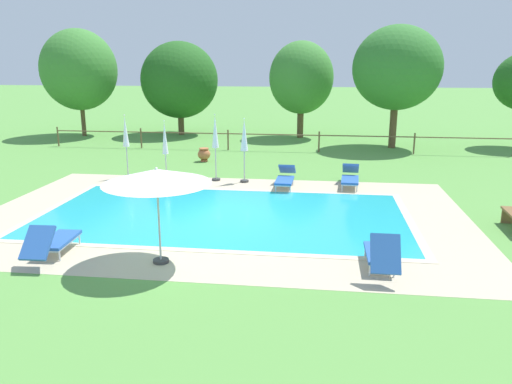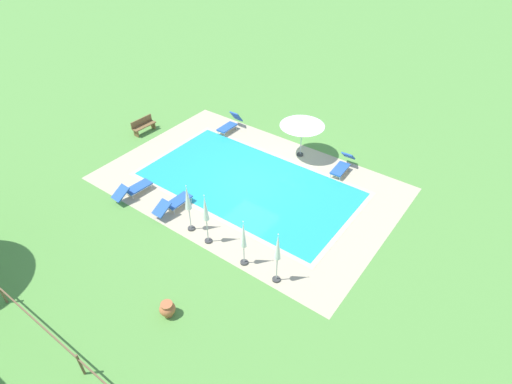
{
  "view_description": "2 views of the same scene",
  "coord_description": "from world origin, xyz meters",
  "px_view_note": "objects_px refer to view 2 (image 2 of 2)",
  "views": [
    {
      "loc": [
        2.81,
        -14.0,
        4.42
      ],
      "look_at": [
        0.92,
        0.5,
        0.6
      ],
      "focal_mm": 35.01,
      "sensor_mm": 36.0,
      "label": 1
    },
    {
      "loc": [
        -10.5,
        13.62,
        12.85
      ],
      "look_at": [
        -1.52,
        1.44,
        1.05
      ],
      "focal_mm": 29.77,
      "sensor_mm": 36.0,
      "label": 2
    }
  ],
  "objects_px": {
    "patio_umbrella_open_foreground": "(302,123)",
    "patio_umbrella_closed_row_mid_west": "(278,251)",
    "sun_lounger_north_far": "(174,203)",
    "patio_umbrella_closed_row_centre": "(244,238)",
    "wooden_bench_lawn_side": "(143,125)",
    "patio_umbrella_closed_row_west": "(206,211)",
    "sun_lounger_north_mid": "(343,165)",
    "sun_lounger_north_end": "(230,124)",
    "sun_lounger_north_near_steps": "(133,189)",
    "patio_umbrella_closed_row_mid_east": "(188,200)",
    "terracotta_urn_near_fence": "(167,309)"
  },
  "relations": [
    {
      "from": "sun_lounger_north_far",
      "to": "sun_lounger_north_end",
      "type": "height_order",
      "value": "sun_lounger_north_end"
    },
    {
      "from": "sun_lounger_north_near_steps",
      "to": "patio_umbrella_closed_row_centre",
      "type": "xyz_separation_m",
      "value": [
        -7.05,
        0.36,
        1.06
      ]
    },
    {
      "from": "patio_umbrella_open_foreground",
      "to": "patio_umbrella_closed_row_mid_west",
      "type": "height_order",
      "value": "patio_umbrella_closed_row_mid_west"
    },
    {
      "from": "patio_umbrella_closed_row_mid_west",
      "to": "patio_umbrella_closed_row_centre",
      "type": "xyz_separation_m",
      "value": [
        1.55,
        0.04,
        -0.21
      ]
    },
    {
      "from": "terracotta_urn_near_fence",
      "to": "sun_lounger_north_mid",
      "type": "bearing_deg",
      "value": -94.08
    },
    {
      "from": "sun_lounger_north_end",
      "to": "patio_umbrella_closed_row_mid_east",
      "type": "relative_size",
      "value": 0.75
    },
    {
      "from": "sun_lounger_north_near_steps",
      "to": "patio_umbrella_closed_row_mid_east",
      "type": "xyz_separation_m",
      "value": [
        -3.93,
        0.16,
        1.28
      ]
    },
    {
      "from": "sun_lounger_north_far",
      "to": "patio_umbrella_closed_row_mid_east",
      "type": "distance_m",
      "value": 2.11
    },
    {
      "from": "sun_lounger_north_mid",
      "to": "patio_umbrella_closed_row_mid_west",
      "type": "relative_size",
      "value": 0.8
    },
    {
      "from": "sun_lounger_north_near_steps",
      "to": "patio_umbrella_open_foreground",
      "type": "relative_size",
      "value": 0.87
    },
    {
      "from": "sun_lounger_north_mid",
      "to": "patio_umbrella_closed_row_centre",
      "type": "distance_m",
      "value": 8.25
    },
    {
      "from": "patio_umbrella_open_foreground",
      "to": "patio_umbrella_closed_row_mid_east",
      "type": "distance_m",
      "value": 8.04
    },
    {
      "from": "sun_lounger_north_mid",
      "to": "patio_umbrella_closed_row_mid_east",
      "type": "bearing_deg",
      "value": 67.57
    },
    {
      "from": "sun_lounger_north_far",
      "to": "patio_umbrella_closed_row_mid_west",
      "type": "xyz_separation_m",
      "value": [
        -6.25,
        0.72,
        1.28
      ]
    },
    {
      "from": "sun_lounger_north_far",
      "to": "patio_umbrella_closed_row_west",
      "type": "relative_size",
      "value": 0.81
    },
    {
      "from": "sun_lounger_north_end",
      "to": "terracotta_urn_near_fence",
      "type": "distance_m",
      "value": 13.4
    },
    {
      "from": "patio_umbrella_closed_row_west",
      "to": "patio_umbrella_closed_row_mid_east",
      "type": "relative_size",
      "value": 1.05
    },
    {
      "from": "wooden_bench_lawn_side",
      "to": "sun_lounger_north_far",
      "type": "bearing_deg",
      "value": 148.42
    },
    {
      "from": "patio_umbrella_closed_row_mid_west",
      "to": "patio_umbrella_closed_row_centre",
      "type": "bearing_deg",
      "value": 1.43
    },
    {
      "from": "patio_umbrella_open_foreground",
      "to": "patio_umbrella_closed_row_west",
      "type": "height_order",
      "value": "patio_umbrella_closed_row_west"
    },
    {
      "from": "sun_lounger_north_far",
      "to": "terracotta_urn_near_fence",
      "type": "relative_size",
      "value": 3.35
    },
    {
      "from": "patio_umbrella_open_foreground",
      "to": "patio_umbrella_closed_row_west",
      "type": "relative_size",
      "value": 0.94
    },
    {
      "from": "sun_lounger_north_near_steps",
      "to": "sun_lounger_north_mid",
      "type": "bearing_deg",
      "value": -132.73
    },
    {
      "from": "sun_lounger_north_near_steps",
      "to": "terracotta_urn_near_fence",
      "type": "distance_m",
      "value": 7.5
    },
    {
      "from": "patio_umbrella_closed_row_mid_east",
      "to": "sun_lounger_north_end",
      "type": "bearing_deg",
      "value": -61.93
    },
    {
      "from": "wooden_bench_lawn_side",
      "to": "terracotta_urn_near_fence",
      "type": "xyz_separation_m",
      "value": [
        -10.65,
        8.4,
        -0.13
      ]
    },
    {
      "from": "patio_umbrella_closed_row_mid_west",
      "to": "patio_umbrella_closed_row_centre",
      "type": "distance_m",
      "value": 1.56
    },
    {
      "from": "sun_lounger_north_near_steps",
      "to": "wooden_bench_lawn_side",
      "type": "xyz_separation_m",
      "value": [
        4.26,
        -4.46,
        0.1
      ]
    },
    {
      "from": "sun_lounger_north_far",
      "to": "patio_umbrella_open_foreground",
      "type": "bearing_deg",
      "value": -107.06
    },
    {
      "from": "sun_lounger_north_near_steps",
      "to": "patio_umbrella_open_foreground",
      "type": "xyz_separation_m",
      "value": [
        -4.63,
        -7.85,
        1.64
      ]
    },
    {
      "from": "wooden_bench_lawn_side",
      "to": "terracotta_urn_near_fence",
      "type": "distance_m",
      "value": 13.56
    },
    {
      "from": "terracotta_urn_near_fence",
      "to": "sun_lounger_north_near_steps",
      "type": "bearing_deg",
      "value": -31.73
    },
    {
      "from": "patio_umbrella_closed_row_west",
      "to": "sun_lounger_north_far",
      "type": "bearing_deg",
      "value": -14.17
    },
    {
      "from": "sun_lounger_north_near_steps",
      "to": "sun_lounger_north_mid",
      "type": "distance_m",
      "value": 10.64
    },
    {
      "from": "patio_umbrella_closed_row_mid_west",
      "to": "patio_umbrella_open_foreground",
      "type": "bearing_deg",
      "value": -64.11
    },
    {
      "from": "patio_umbrella_closed_row_centre",
      "to": "patio_umbrella_closed_row_mid_west",
      "type": "bearing_deg",
      "value": -178.57
    },
    {
      "from": "patio_umbrella_closed_row_west",
      "to": "terracotta_urn_near_fence",
      "type": "bearing_deg",
      "value": 109.91
    },
    {
      "from": "patio_umbrella_open_foreground",
      "to": "patio_umbrella_closed_row_centre",
      "type": "distance_m",
      "value": 8.58
    },
    {
      "from": "terracotta_urn_near_fence",
      "to": "patio_umbrella_closed_row_centre",
      "type": "bearing_deg",
      "value": -100.59
    },
    {
      "from": "sun_lounger_north_near_steps",
      "to": "sun_lounger_north_mid",
      "type": "relative_size",
      "value": 1.05
    },
    {
      "from": "sun_lounger_north_mid",
      "to": "sun_lounger_north_end",
      "type": "relative_size",
      "value": 1.08
    },
    {
      "from": "patio_umbrella_closed_row_centre",
      "to": "terracotta_urn_near_fence",
      "type": "xyz_separation_m",
      "value": [
        0.67,
        3.58,
        -1.08
      ]
    },
    {
      "from": "patio_umbrella_closed_row_mid_west",
      "to": "wooden_bench_lawn_side",
      "type": "xyz_separation_m",
      "value": [
        12.86,
        -4.78,
        -1.17
      ]
    },
    {
      "from": "sun_lounger_north_mid",
      "to": "patio_umbrella_closed_row_centre",
      "type": "relative_size",
      "value": 0.87
    },
    {
      "from": "wooden_bench_lawn_side",
      "to": "terracotta_urn_near_fence",
      "type": "height_order",
      "value": "wooden_bench_lawn_side"
    },
    {
      "from": "patio_umbrella_closed_row_mid_west",
      "to": "patio_umbrella_closed_row_mid_east",
      "type": "xyz_separation_m",
      "value": [
        4.67,
        -0.17,
        0.01
      ]
    },
    {
      "from": "patio_umbrella_closed_row_centre",
      "to": "wooden_bench_lawn_side",
      "type": "bearing_deg",
      "value": -23.07
    },
    {
      "from": "sun_lounger_north_far",
      "to": "patio_umbrella_closed_row_centre",
      "type": "relative_size",
      "value": 0.91
    },
    {
      "from": "sun_lounger_north_far",
      "to": "patio_umbrella_closed_row_west",
      "type": "distance_m",
      "value": 3.1
    },
    {
      "from": "sun_lounger_north_end",
      "to": "wooden_bench_lawn_side",
      "type": "height_order",
      "value": "sun_lounger_north_end"
    }
  ]
}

